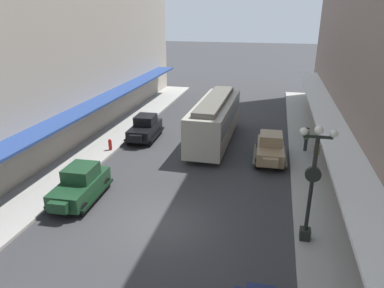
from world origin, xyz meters
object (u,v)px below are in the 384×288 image
Objects in this scene: parked_car_1 at (270,147)px; lamp_post_with_clock at (312,180)px; pedestrian_0 at (306,139)px; pedestrian_1 at (316,154)px; fire_hydrant at (110,144)px; parked_car_3 at (145,127)px; streetcar at (215,118)px; parked_car_0 at (80,184)px.

lamp_post_with_clock reaches higher than parked_car_1.
lamp_post_with_clock reaches higher than pedestrian_0.
fire_hydrant is at bearing -178.67° from pedestrian_1.
parked_car_3 is 5.47m from streetcar.
lamp_post_with_clock is at bearing -97.82° from pedestrian_1.
fire_hydrant is at bearing -174.77° from parked_car_1.
fire_hydrant is (-1.47, 6.55, -0.38)m from parked_car_0.
pedestrian_0 is (11.96, -0.12, 0.07)m from parked_car_3.
pedestrian_0 is (6.59, -0.55, -0.89)m from streetcar.
parked_car_1 is 5.24× the size of fire_hydrant.
parked_car_0 reaches higher than fire_hydrant.
lamp_post_with_clock is at bearing -30.94° from fire_hydrant.
streetcar is 7.83m from fire_hydrant.
pedestrian_0 is (0.67, 10.66, -1.97)m from lamp_post_with_clock.
lamp_post_with_clock is 10.86m from pedestrian_0.
lamp_post_with_clock is at bearing -5.54° from parked_car_0.
parked_car_3 is (-9.56, 2.13, 0.00)m from parked_car_1.
parked_car_1 is at bearing -140.03° from pedestrian_0.
fire_hydrant is at bearing 149.06° from lamp_post_with_clock.
parked_car_3 is at bearing 179.44° from pedestrian_0.
parked_car_3 is 2.58× the size of pedestrian_0.
parked_car_1 is 2.57× the size of pedestrian_0.
parked_car_3 is 0.83× the size of lamp_post_with_clock.
streetcar is 7.78m from pedestrian_1.
lamp_post_with_clock is 8.28m from pedestrian_1.
lamp_post_with_clock is (5.92, -11.22, 1.08)m from streetcar.
parked_car_3 is 11.96m from pedestrian_0.
fire_hydrant is (-1.46, -3.14, -0.38)m from parked_car_3.
pedestrian_1 is at bearing -81.10° from pedestrian_0.
pedestrian_0 is 1.00× the size of pedestrian_1.
parked_car_1 is at bearing -31.45° from streetcar.
streetcar reaches higher than pedestrian_1.
lamp_post_with_clock is (1.73, -8.65, 2.04)m from parked_car_1.
pedestrian_1 is at bearing -13.71° from parked_car_1.
parked_car_1 is 9.06m from lamp_post_with_clock.
parked_car_1 is 3.13m from pedestrian_0.
parked_car_3 is 2.58× the size of pedestrian_1.
pedestrian_0 is at bearing 98.90° from pedestrian_1.
parked_car_1 is at bearing -12.54° from parked_car_3.
pedestrian_0 is (13.42, 3.02, 0.45)m from fire_hydrant.
parked_car_1 is at bearing 101.28° from lamp_post_with_clock.
lamp_post_with_clock reaches higher than streetcar.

